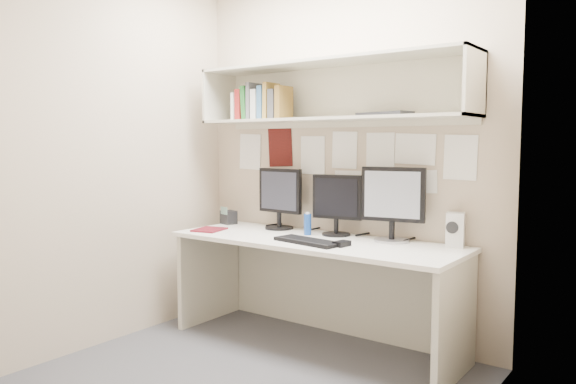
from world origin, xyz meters
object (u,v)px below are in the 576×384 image
Objects in this scene: desk at (315,292)px; desk_phone at (228,217)px; monitor_right at (393,201)px; keyboard at (308,241)px; monitor_left at (280,196)px; maroon_notebook at (209,230)px; speaker at (455,230)px; monitor_center at (337,202)px.

desk is 14.38× the size of desk_phone.
monitor_right is 0.61m from keyboard.
desk_phone is (-0.48, -0.04, -0.19)m from monitor_left.
desk is 0.92m from maroon_notebook.
desk is at bearing 117.28° from keyboard.
monitor_right is 3.48× the size of desk_phone.
speaker reaches higher than desk_phone.
desk_phone is at bearing 169.11° from desk.
maroon_notebook is (-1.68, -0.42, -0.10)m from speaker.
maroon_notebook is at bearing -170.78° from keyboard.
keyboard is (-0.41, -0.38, -0.25)m from monitor_right.
monitor_right is at bearing 17.94° from desk_phone.
monitor_right is 1.41m from desk_phone.
monitor_right is 0.43m from speaker.
desk is 4.27× the size of keyboard.
speaker is 1.53× the size of desk_phone.
desk is 1.04m from desk_phone.
keyboard is 1.05m from desk_phone.
monitor_center is 0.99m from desk_phone.
monitor_left is at bearing 153.09° from keyboard.
desk is at bearing -164.94° from monitor_right.
monitor_left reaches higher than desk_phone.
monitor_center is at bearing 3.83° from monitor_left.
keyboard is at bearing -13.79° from maroon_notebook.
desk is at bearing -107.85° from monitor_center.
monitor_left is 2.12× the size of speaker.
monitor_left is 1.32m from speaker.
keyboard is 2.20× the size of speaker.
monitor_center is at bearing 169.46° from monitor_right.
monitor_center reaches higher than desk.
keyboard is at bearing -32.70° from monitor_left.
monitor_center is 0.44m from keyboard.
monitor_left is at bearing 171.69° from monitor_center.
speaker is (0.81, 0.43, 0.10)m from keyboard.
monitor_left is 0.68m from keyboard.
monitor_center reaches higher than desk_phone.
maroon_notebook is at bearing 179.75° from speaker.
monitor_center is at bearing 169.19° from speaker.
maroon_notebook is 0.35m from desk_phone.
monitor_right is 2.28× the size of speaker.
monitor_right is at bearing 2.71° from maroon_notebook.
speaker is at bearing -4.82° from monitor_center.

